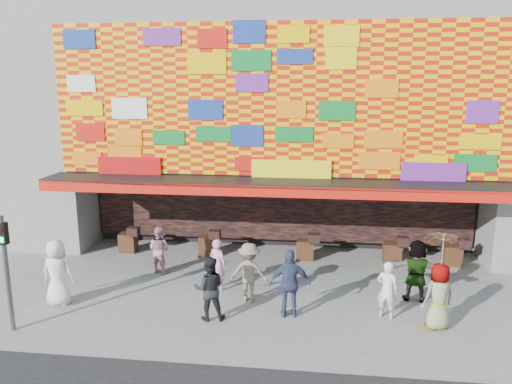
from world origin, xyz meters
TOP-DOWN VIEW (x-y plane):
  - ground at (0.00, 0.00)m, footprint 90.00×90.00m
  - shop_building at (0.00, 8.18)m, footprint 15.20×9.40m
  - signal_left at (-6.20, -1.50)m, footprint 0.22×0.20m
  - ped_a at (-5.79, 0.09)m, footprint 0.93×0.62m
  - ped_b at (-1.54, 1.62)m, footprint 0.69×0.61m
  - ped_c at (-1.39, -0.29)m, footprint 0.93×0.78m
  - ped_d at (-0.50, 0.95)m, footprint 1.15×0.70m
  - ped_e at (0.70, 0.11)m, footprint 1.14×0.59m
  - ped_f at (4.21, 1.54)m, footprint 1.74×0.78m
  - ped_g at (4.46, -0.10)m, footprint 0.99×0.83m
  - ped_h at (3.25, 0.36)m, footprint 0.67×0.56m
  - ped_i at (-3.73, 2.80)m, footprint 0.90×0.79m
  - parasol at (4.46, -0.10)m, footprint 1.17×1.18m

SIDE VIEW (x-z plane):
  - ground at x=0.00m, z-range 0.00..0.00m
  - ped_i at x=-3.73m, z-range 0.00..1.55m
  - ped_h at x=3.25m, z-range 0.00..1.56m
  - ped_b at x=-1.54m, z-range 0.00..1.59m
  - ped_c at x=-1.39m, z-range 0.00..1.71m
  - ped_d at x=-0.50m, z-range 0.00..1.72m
  - ped_g at x=4.46m, z-range 0.00..1.73m
  - ped_f at x=4.21m, z-range 0.00..1.81m
  - ped_e at x=0.70m, z-range 0.00..1.86m
  - ped_a at x=-5.79m, z-range 0.00..1.88m
  - signal_left at x=-6.20m, z-range 0.36..3.36m
  - parasol at x=4.46m, z-range 1.22..3.01m
  - shop_building at x=0.00m, z-range 0.23..10.23m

